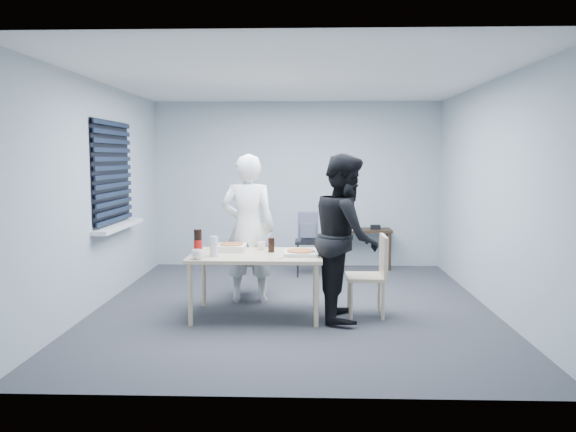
{
  "coord_description": "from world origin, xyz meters",
  "views": [
    {
      "loc": [
        0.14,
        -6.4,
        1.73
      ],
      "look_at": [
        -0.07,
        0.1,
        1.05
      ],
      "focal_mm": 35.0,
      "sensor_mm": 36.0,
      "label": 1
    }
  ],
  "objects_px": {
    "mug_a": "(197,254)",
    "person_black": "(346,237)",
    "chair_far": "(251,254)",
    "person_white": "(248,228)",
    "chair_right": "(374,270)",
    "side_table": "(361,234)",
    "dining_table": "(256,259)",
    "backpack": "(308,227)",
    "soda_bottle": "(198,243)",
    "stool": "(308,248)",
    "mug_b": "(261,246)"
  },
  "relations": [
    {
      "from": "backpack",
      "to": "mug_a",
      "type": "distance_m",
      "value": 2.71
    },
    {
      "from": "chair_far",
      "to": "side_table",
      "type": "relative_size",
      "value": 0.96
    },
    {
      "from": "dining_table",
      "to": "chair_right",
      "type": "xyz_separation_m",
      "value": [
        1.28,
        0.04,
        -0.12
      ]
    },
    {
      "from": "person_white",
      "to": "mug_a",
      "type": "distance_m",
      "value": 1.06
    },
    {
      "from": "chair_far",
      "to": "side_table",
      "type": "height_order",
      "value": "chair_far"
    },
    {
      "from": "mug_a",
      "to": "chair_right",
      "type": "bearing_deg",
      "value": 11.59
    },
    {
      "from": "backpack",
      "to": "dining_table",
      "type": "bearing_deg",
      "value": -102.65
    },
    {
      "from": "dining_table",
      "to": "backpack",
      "type": "distance_m",
      "value": 2.19
    },
    {
      "from": "person_black",
      "to": "mug_a",
      "type": "distance_m",
      "value": 1.57
    },
    {
      "from": "dining_table",
      "to": "person_black",
      "type": "xyz_separation_m",
      "value": [
        0.96,
        -0.06,
        0.26
      ]
    },
    {
      "from": "dining_table",
      "to": "side_table",
      "type": "bearing_deg",
      "value": 62.45
    },
    {
      "from": "chair_right",
      "to": "mug_a",
      "type": "bearing_deg",
      "value": -168.41
    },
    {
      "from": "person_black",
      "to": "backpack",
      "type": "bearing_deg",
      "value": 10.26
    },
    {
      "from": "person_black",
      "to": "mug_a",
      "type": "bearing_deg",
      "value": 100.48
    },
    {
      "from": "mug_a",
      "to": "soda_bottle",
      "type": "distance_m",
      "value": 0.23
    },
    {
      "from": "person_black",
      "to": "mug_a",
      "type": "height_order",
      "value": "person_black"
    },
    {
      "from": "person_white",
      "to": "soda_bottle",
      "type": "relative_size",
      "value": 6.31
    },
    {
      "from": "chair_right",
      "to": "mug_b",
      "type": "height_order",
      "value": "chair_right"
    },
    {
      "from": "mug_a",
      "to": "soda_bottle",
      "type": "xyz_separation_m",
      "value": [
        -0.03,
        0.21,
        0.09
      ]
    },
    {
      "from": "mug_b",
      "to": "person_black",
      "type": "bearing_deg",
      "value": -18.88
    },
    {
      "from": "person_black",
      "to": "soda_bottle",
      "type": "xyz_separation_m",
      "value": [
        -1.57,
        -0.08,
        -0.06
      ]
    },
    {
      "from": "stool",
      "to": "soda_bottle",
      "type": "height_order",
      "value": "soda_bottle"
    },
    {
      "from": "chair_right",
      "to": "person_black",
      "type": "xyz_separation_m",
      "value": [
        -0.32,
        -0.1,
        0.37
      ]
    },
    {
      "from": "chair_far",
      "to": "person_white",
      "type": "bearing_deg",
      "value": -89.87
    },
    {
      "from": "dining_table",
      "to": "mug_b",
      "type": "xyz_separation_m",
      "value": [
        0.03,
        0.26,
        0.11
      ]
    },
    {
      "from": "mug_b",
      "to": "stool",
      "type": "bearing_deg",
      "value": 74.02
    },
    {
      "from": "chair_far",
      "to": "soda_bottle",
      "type": "distance_m",
      "value": 1.23
    },
    {
      "from": "stool",
      "to": "backpack",
      "type": "height_order",
      "value": "backpack"
    },
    {
      "from": "side_table",
      "to": "backpack",
      "type": "xyz_separation_m",
      "value": [
        -0.83,
        -0.57,
        0.18
      ]
    },
    {
      "from": "mug_a",
      "to": "person_black",
      "type": "bearing_deg",
      "value": 10.48
    },
    {
      "from": "person_black",
      "to": "stool",
      "type": "bearing_deg",
      "value": 10.2
    },
    {
      "from": "chair_right",
      "to": "stool",
      "type": "relative_size",
      "value": 1.71
    },
    {
      "from": "stool",
      "to": "soda_bottle",
      "type": "relative_size",
      "value": 1.85
    },
    {
      "from": "chair_right",
      "to": "person_white",
      "type": "height_order",
      "value": "person_white"
    },
    {
      "from": "dining_table",
      "to": "person_white",
      "type": "bearing_deg",
      "value": 103.55
    },
    {
      "from": "soda_bottle",
      "to": "backpack",
      "type": "bearing_deg",
      "value": 62.34
    },
    {
      "from": "chair_far",
      "to": "person_white",
      "type": "relative_size",
      "value": 0.5
    },
    {
      "from": "chair_right",
      "to": "side_table",
      "type": "bearing_deg",
      "value": 87.39
    },
    {
      "from": "chair_far",
      "to": "chair_right",
      "type": "bearing_deg",
      "value": -32.96
    },
    {
      "from": "chair_far",
      "to": "stool",
      "type": "distance_m",
      "value": 1.37
    },
    {
      "from": "chair_far",
      "to": "backpack",
      "type": "bearing_deg",
      "value": 57.88
    },
    {
      "from": "backpack",
      "to": "mug_a",
      "type": "xyz_separation_m",
      "value": [
        -1.15,
        -2.46,
        0.02
      ]
    },
    {
      "from": "backpack",
      "to": "soda_bottle",
      "type": "xyz_separation_m",
      "value": [
        -1.18,
        -2.25,
        0.1
      ]
    },
    {
      "from": "backpack",
      "to": "side_table",
      "type": "bearing_deg",
      "value": 36.77
    },
    {
      "from": "person_black",
      "to": "mug_b",
      "type": "distance_m",
      "value": 0.99
    },
    {
      "from": "chair_right",
      "to": "mug_b",
      "type": "relative_size",
      "value": 8.9
    },
    {
      "from": "stool",
      "to": "mug_b",
      "type": "bearing_deg",
      "value": -105.98
    },
    {
      "from": "mug_a",
      "to": "mug_b",
      "type": "xyz_separation_m",
      "value": [
        0.61,
        0.6,
        -0.0
      ]
    },
    {
      "from": "chair_far",
      "to": "person_black",
      "type": "bearing_deg",
      "value": -42.6
    },
    {
      "from": "backpack",
      "to": "mug_b",
      "type": "bearing_deg",
      "value": -103.67
    }
  ]
}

